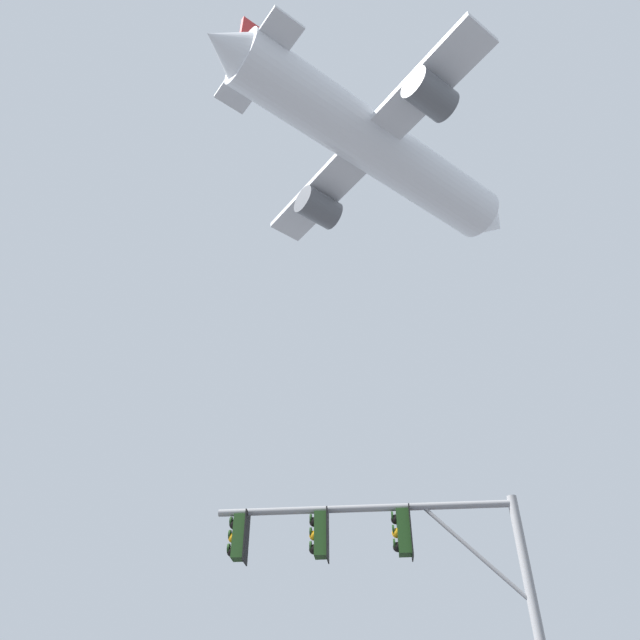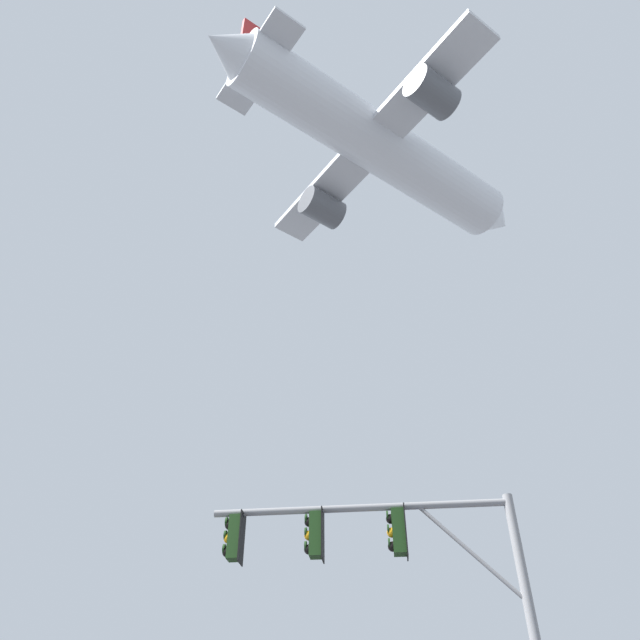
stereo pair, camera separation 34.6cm
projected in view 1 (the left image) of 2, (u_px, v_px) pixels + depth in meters
signal_pole_near at (397, 565)px, 11.91m from camera, size 6.26×0.84×5.87m
airplane at (375, 146)px, 46.40m from camera, size 25.81×20.89×8.07m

